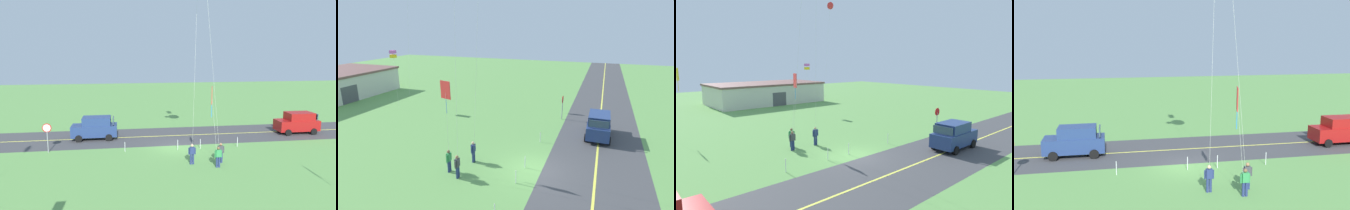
% 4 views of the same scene
% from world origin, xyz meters
% --- Properties ---
extents(ground_plane, '(120.00, 120.00, 0.10)m').
position_xyz_m(ground_plane, '(0.00, 0.00, -0.05)').
color(ground_plane, '#60994C').
extents(asphalt_road, '(120.00, 7.00, 0.00)m').
position_xyz_m(asphalt_road, '(0.00, -4.00, 0.00)').
color(asphalt_road, '#424244').
rests_on(asphalt_road, ground).
extents(road_centre_stripe, '(120.00, 0.16, 0.00)m').
position_xyz_m(road_centre_stripe, '(0.00, -4.00, 0.01)').
color(road_centre_stripe, '#E5E04C').
rests_on(road_centre_stripe, asphalt_road).
extents(car_suv_foreground, '(4.40, 2.12, 2.24)m').
position_xyz_m(car_suv_foreground, '(7.48, -3.88, 1.15)').
color(car_suv_foreground, navy).
rests_on(car_suv_foreground, ground).
extents(stop_sign, '(0.76, 0.08, 2.56)m').
position_xyz_m(stop_sign, '(11.17, -0.10, 1.80)').
color(stop_sign, gray).
rests_on(stop_sign, ground).
extents(person_adult_near, '(0.58, 0.22, 1.60)m').
position_xyz_m(person_adult_near, '(-0.48, 4.47, 0.86)').
color(person_adult_near, navy).
rests_on(person_adult_near, ground).
extents(person_adult_companion, '(0.58, 0.22, 1.60)m').
position_xyz_m(person_adult_companion, '(-2.28, 5.40, 0.86)').
color(person_adult_companion, navy).
rests_on(person_adult_companion, ground).
extents(person_child_watcher, '(0.58, 0.22, 1.60)m').
position_xyz_m(person_child_watcher, '(-2.76, 4.47, 0.86)').
color(person_child_watcher, navy).
rests_on(person_child_watcher, ground).
extents(kite_blue_mid, '(0.86, 0.88, 6.15)m').
position_xyz_m(kite_blue_mid, '(-1.58, 5.79, 5.46)').
color(kite_blue_mid, silver).
rests_on(kite_blue_mid, ground).
extents(kite_pink_drift, '(0.56, 0.56, 6.86)m').
position_xyz_m(kite_pink_drift, '(8.77, 19.35, 6.42)').
color(kite_pink_drift, silver).
rests_on(kite_pink_drift, ground).
extents(fence_post_1, '(0.05, 0.05, 0.90)m').
position_xyz_m(fence_post_1, '(-2.08, 0.70, 0.45)').
color(fence_post_1, silver).
rests_on(fence_post_1, ground).
extents(fence_post_2, '(0.05, 0.05, 0.90)m').
position_xyz_m(fence_post_2, '(-0.03, 0.70, 0.45)').
color(fence_post_2, silver).
rests_on(fence_post_2, ground).
extents(fence_post_3, '(0.05, 0.05, 0.90)m').
position_xyz_m(fence_post_3, '(4.61, 0.70, 0.45)').
color(fence_post_3, silver).
rests_on(fence_post_3, ground).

